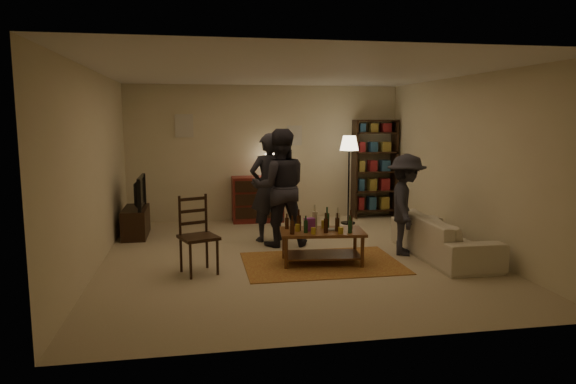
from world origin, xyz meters
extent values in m
plane|color=#C6B793|center=(0.00, 0.00, 0.00)|extent=(6.00, 6.00, 0.00)
plane|color=beige|center=(0.00, 3.00, 1.35)|extent=(5.50, 0.00, 5.50)
plane|color=beige|center=(-2.75, 0.00, 1.35)|extent=(0.00, 6.00, 6.00)
plane|color=beige|center=(2.75, 0.00, 1.35)|extent=(0.00, 6.00, 6.00)
plane|color=beige|center=(0.00, -3.00, 1.35)|extent=(5.50, 0.00, 5.50)
plane|color=white|center=(0.00, 0.00, 2.70)|extent=(6.00, 6.00, 0.00)
cube|color=beige|center=(-1.60, 2.98, 1.90)|extent=(0.35, 0.03, 0.45)
cube|color=beige|center=(0.60, 2.98, 1.70)|extent=(0.30, 0.03, 0.40)
cube|color=#934220|center=(0.34, -0.44, 0.01)|extent=(2.20, 1.50, 0.01)
cube|color=brown|center=(0.34, -0.44, 0.46)|extent=(1.23, 0.76, 0.04)
cube|color=brown|center=(0.34, -0.44, 0.13)|extent=(1.12, 0.65, 0.02)
cylinder|color=brown|center=(-0.21, -0.64, 0.22)|extent=(0.05, 0.05, 0.44)
cylinder|color=brown|center=(0.83, -0.75, 0.22)|extent=(0.05, 0.05, 0.44)
cylinder|color=brown|center=(-0.15, -0.12, 0.22)|extent=(0.05, 0.05, 0.44)
cylinder|color=brown|center=(0.89, -0.24, 0.22)|extent=(0.05, 0.05, 0.44)
cylinder|color=gold|center=(-0.01, -0.42, 0.53)|extent=(0.07, 0.07, 0.10)
cylinder|color=gold|center=(0.17, -0.63, 0.52)|extent=(0.07, 0.07, 0.09)
cylinder|color=gold|center=(0.40, -0.27, 0.53)|extent=(0.07, 0.07, 0.11)
cylinder|color=gold|center=(0.54, -0.67, 0.52)|extent=(0.07, 0.07, 0.09)
cube|color=purple|center=(0.16, -0.40, 0.57)|extent=(0.15, 0.11, 0.18)
cylinder|color=gray|center=(0.46, -0.47, 0.49)|extent=(0.12, 0.12, 0.03)
cube|color=black|center=(-1.38, -0.60, 0.49)|extent=(0.59, 0.59, 0.04)
cylinder|color=black|center=(-1.49, -0.84, 0.24)|extent=(0.04, 0.04, 0.48)
cylinder|color=black|center=(-1.14, -0.71, 0.24)|extent=(0.04, 0.04, 0.48)
cylinder|color=black|center=(-1.62, -0.49, 0.24)|extent=(0.04, 0.04, 0.48)
cylinder|color=black|center=(-1.27, -0.36, 0.24)|extent=(0.04, 0.04, 0.48)
cube|color=black|center=(-1.44, -0.43, 0.78)|extent=(0.36, 0.16, 0.54)
cube|color=black|center=(-2.45, 1.80, 0.25)|extent=(0.40, 1.00, 0.50)
imported|color=black|center=(-2.43, 1.80, 0.78)|extent=(0.13, 0.97, 0.56)
cube|color=maroon|center=(-0.20, 2.72, 0.45)|extent=(1.00, 0.48, 0.90)
cube|color=black|center=(-0.20, 2.47, 0.22)|extent=(0.92, 0.02, 0.22)
cube|color=black|center=(-0.20, 2.47, 0.48)|extent=(0.92, 0.02, 0.22)
cube|color=black|center=(-0.20, 2.47, 0.74)|extent=(0.92, 0.02, 0.22)
cylinder|color=black|center=(0.05, 2.72, 0.92)|extent=(0.12, 0.12, 0.04)
cylinder|color=black|center=(0.05, 2.72, 1.05)|extent=(0.02, 0.02, 0.22)
cone|color=#FFE5B2|center=(0.05, 2.72, 1.26)|extent=(0.26, 0.26, 0.20)
cube|color=black|center=(1.82, 2.78, 1.00)|extent=(0.04, 0.34, 2.00)
cube|color=black|center=(2.68, 2.78, 1.00)|extent=(0.04, 0.34, 2.00)
cube|color=black|center=(2.25, 2.78, 0.15)|extent=(0.90, 0.34, 0.03)
cube|color=black|center=(2.25, 2.78, 0.55)|extent=(0.90, 0.34, 0.03)
cube|color=black|center=(2.25, 2.78, 0.95)|extent=(0.90, 0.34, 0.03)
cube|color=black|center=(2.25, 2.78, 1.35)|extent=(0.90, 0.34, 0.03)
cube|color=black|center=(2.25, 2.78, 1.75)|extent=(0.90, 0.34, 0.03)
cube|color=black|center=(2.25, 2.78, 2.00)|extent=(0.90, 0.34, 0.03)
cube|color=maroon|center=(1.95, 2.78, 0.29)|extent=(0.12, 0.22, 0.26)
cube|color=navy|center=(2.20, 2.78, 0.29)|extent=(0.15, 0.22, 0.26)
cube|color=olive|center=(2.47, 2.78, 0.29)|extent=(0.18, 0.22, 0.26)
cube|color=navy|center=(1.95, 2.78, 0.69)|extent=(0.12, 0.22, 0.24)
cube|color=olive|center=(2.20, 2.78, 0.69)|extent=(0.15, 0.22, 0.24)
cube|color=maroon|center=(2.47, 2.78, 0.69)|extent=(0.18, 0.22, 0.24)
cube|color=olive|center=(1.95, 2.78, 1.07)|extent=(0.12, 0.22, 0.22)
cube|color=maroon|center=(2.20, 2.78, 1.07)|extent=(0.15, 0.22, 0.22)
cube|color=navy|center=(2.47, 2.78, 1.07)|extent=(0.18, 0.22, 0.22)
cube|color=maroon|center=(1.95, 2.78, 1.47)|extent=(0.12, 0.22, 0.20)
cube|color=navy|center=(2.20, 2.78, 1.47)|extent=(0.15, 0.22, 0.20)
cube|color=olive|center=(2.47, 2.78, 1.47)|extent=(0.18, 0.22, 0.20)
cube|color=navy|center=(1.95, 2.78, 1.85)|extent=(0.12, 0.22, 0.18)
cube|color=olive|center=(2.20, 2.78, 1.85)|extent=(0.15, 0.22, 0.18)
cube|color=maroon|center=(2.47, 2.78, 1.85)|extent=(0.18, 0.22, 0.18)
cylinder|color=black|center=(1.51, 2.17, 0.01)|extent=(0.28, 0.28, 0.03)
cylinder|color=black|center=(1.51, 2.17, 0.76)|extent=(0.03, 0.03, 1.52)
cone|color=#FFE5B2|center=(1.51, 2.17, 1.58)|extent=(0.36, 0.36, 0.28)
imported|color=beige|center=(2.20, -0.40, 0.30)|extent=(0.81, 2.08, 0.61)
imported|color=#24242B|center=(-0.21, 1.07, 0.90)|extent=(0.76, 0.62, 1.81)
imported|color=#24232A|center=(-0.08, 0.72, 0.94)|extent=(0.93, 0.74, 1.89)
imported|color=#27282F|center=(1.70, -0.15, 0.76)|extent=(0.89, 1.12, 1.52)
camera|label=1|loc=(-1.39, -7.31, 2.05)|focal=32.00mm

